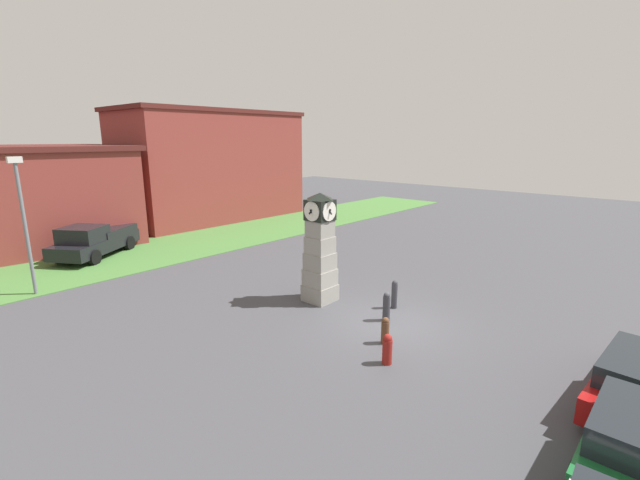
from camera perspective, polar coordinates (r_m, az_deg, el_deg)
name	(u,v)px	position (r m, az deg, el deg)	size (l,w,h in m)	color
ground_plane	(390,324)	(15.58, 9.36, -10.94)	(85.41, 85.41, 0.00)	#424247
clock_tower	(320,252)	(16.82, 0.00, -1.56)	(1.26, 1.20, 4.36)	gray
bollard_near_tower	(387,349)	(12.86, 8.97, -14.14)	(0.29, 0.29, 0.92)	maroon
bollard_mid_row	(385,330)	(14.01, 8.69, -11.80)	(0.26, 0.26, 0.88)	brown
bollard_far_row	(386,306)	(15.61, 8.85, -8.72)	(0.26, 0.26, 1.06)	#333338
bollard_end_row	(394,294)	(16.74, 9.89, -7.11)	(0.23, 0.23, 1.12)	#333338
pickup_truck	(95,240)	(26.58, -27.80, 0.01)	(5.52, 4.63, 1.85)	black
street_lamp_near_road	(24,216)	(20.88, -34.79, 2.60)	(0.50, 0.24, 5.69)	slate
storefront_low_left	(212,165)	(35.80, -14.23, 9.61)	(14.31, 6.91, 8.50)	maroon
grass_verge_far	(200,242)	(28.05, -15.66, -0.20)	(51.24, 6.77, 0.04)	#477A38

